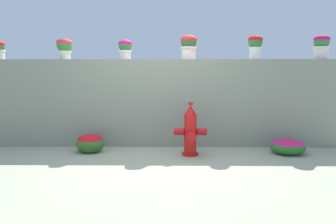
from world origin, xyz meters
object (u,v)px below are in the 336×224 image
at_px(potted_plant_4, 255,44).
at_px(potted_plant_1, 64,46).
at_px(potted_plant_3, 189,45).
at_px(fire_hydrant, 190,132).
at_px(flower_bush_right, 90,143).
at_px(flower_bush_left, 288,146).
at_px(potted_plant_5, 321,45).
at_px(potted_plant_2, 125,47).

bearing_deg(potted_plant_4, potted_plant_1, 179.50).
relative_size(potted_plant_3, fire_hydrant, 0.52).
height_order(potted_plant_3, flower_bush_right, potted_plant_3).
bearing_deg(flower_bush_left, potted_plant_3, 158.06).
distance_m(potted_plant_3, flower_bush_right, 2.46).
bearing_deg(potted_plant_4, potted_plant_5, -0.12).
bearing_deg(potted_plant_5, flower_bush_right, -171.84).
distance_m(potted_plant_3, fire_hydrant, 1.65).
xyz_separation_m(potted_plant_3, flower_bush_right, (-1.69, -0.59, -1.68)).
xyz_separation_m(potted_plant_5, flower_bush_left, (-0.78, -0.65, -1.71)).
bearing_deg(potted_plant_1, potted_plant_3, -0.85).
bearing_deg(flower_bush_left, flower_bush_right, 178.82).
relative_size(potted_plant_3, flower_bush_right, 0.96).
bearing_deg(potted_plant_1, potted_plant_2, -1.20).
height_order(potted_plant_2, flower_bush_left, potted_plant_2).
bearing_deg(potted_plant_3, potted_plant_5, 0.02).
bearing_deg(fire_hydrant, potted_plant_1, 160.62).
distance_m(fire_hydrant, flower_bush_left, 1.65).
relative_size(potted_plant_3, flower_bush_left, 0.79).
bearing_deg(fire_hydrant, flower_bush_right, 173.84).
bearing_deg(potted_plant_3, fire_hydrant, -90.24).
height_order(potted_plant_1, potted_plant_2, potted_plant_1).
xyz_separation_m(potted_plant_4, flower_bush_right, (-2.90, -0.59, -1.70)).
bearing_deg(potted_plant_5, potted_plant_4, 179.88).
bearing_deg(potted_plant_5, potted_plant_1, 179.60).
relative_size(potted_plant_5, flower_bush_left, 0.78).
relative_size(potted_plant_4, flower_bush_left, 0.77).
height_order(potted_plant_3, potted_plant_5, potted_plant_3).
bearing_deg(fire_hydrant, potted_plant_4, 32.54).
bearing_deg(potted_plant_4, potted_plant_2, 179.83).
bearing_deg(potted_plant_2, potted_plant_1, 178.80).
height_order(potted_plant_4, flower_bush_right, potted_plant_4).
relative_size(potted_plant_1, flower_bush_right, 0.85).
bearing_deg(potted_plant_4, fire_hydrant, -147.46).
relative_size(potted_plant_2, flower_bush_right, 0.79).
bearing_deg(flower_bush_left, potted_plant_1, 170.01).
relative_size(potted_plant_5, flower_bush_right, 0.95).
height_order(potted_plant_4, potted_plant_5, potted_plant_5).
bearing_deg(flower_bush_right, potted_plant_1, 133.65).
xyz_separation_m(potted_plant_1, potted_plant_3, (2.28, -0.03, 0.02)).
xyz_separation_m(potted_plant_2, flower_bush_right, (-0.53, -0.60, -1.64)).
relative_size(potted_plant_5, fire_hydrant, 0.52).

